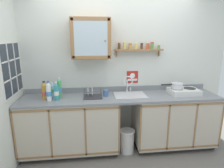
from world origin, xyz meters
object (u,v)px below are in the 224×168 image
(bottle_water_blue_4, at_px, (52,91))
(bottle_opaque_white_3, at_px, (49,92))
(hot_plate_stove, at_px, (184,91))
(bottle_soda_green_0, at_px, (60,88))
(wall_cabinet, at_px, (91,38))
(mug, at_px, (106,93))
(saucepan, at_px, (177,86))
(dish_rack, at_px, (92,95))
(bottle_juice_amber_2, at_px, (45,91))
(bottle_detergent_teal_1, at_px, (56,92))
(trash_bin, at_px, (127,141))
(sink, at_px, (130,96))
(warning_sign, at_px, (132,77))

(bottle_water_blue_4, bearing_deg, bottle_opaque_white_3, -103.19)
(hot_plate_stove, bearing_deg, bottle_water_blue_4, 179.07)
(bottle_soda_green_0, xyz_separation_m, wall_cabinet, (0.49, 0.11, 0.74))
(bottle_opaque_white_3, height_order, wall_cabinet, wall_cabinet)
(bottle_opaque_white_3, height_order, mug, bottle_opaque_white_3)
(mug, height_order, wall_cabinet, wall_cabinet)
(hot_plate_stove, height_order, saucepan, saucepan)
(hot_plate_stove, height_order, bottle_opaque_white_3, bottle_opaque_white_3)
(dish_rack, height_order, wall_cabinet, wall_cabinet)
(bottle_juice_amber_2, distance_m, mug, 0.92)
(wall_cabinet, bearing_deg, dish_rack, -90.72)
(saucepan, xyz_separation_m, bottle_detergent_teal_1, (-1.89, -0.10, -0.02))
(saucepan, height_order, wall_cabinet, wall_cabinet)
(trash_bin, bearing_deg, wall_cabinet, 153.05)
(wall_cabinet, relative_size, trash_bin, 1.61)
(bottle_opaque_white_3, bearing_deg, sink, 6.28)
(dish_rack, distance_m, mug, 0.22)
(sink, height_order, bottle_juice_amber_2, sink)
(bottle_detergent_teal_1, distance_m, warning_sign, 1.28)
(sink, xyz_separation_m, dish_rack, (-0.60, -0.03, 0.04))
(bottle_opaque_white_3, xyz_separation_m, bottle_water_blue_4, (0.03, 0.12, -0.02))
(bottle_soda_green_0, bearing_deg, saucepan, -0.89)
(saucepan, bearing_deg, bottle_water_blue_4, 179.71)
(bottle_juice_amber_2, bearing_deg, hot_plate_stove, 0.30)
(bottle_soda_green_0, xyz_separation_m, bottle_opaque_white_3, (-0.13, -0.14, -0.01))
(bottle_soda_green_0, bearing_deg, bottle_water_blue_4, -169.80)
(bottle_opaque_white_3, distance_m, mug, 0.86)
(sink, relative_size, warning_sign, 2.40)
(bottle_soda_green_0, distance_m, mug, 0.71)
(bottle_water_blue_4, xyz_separation_m, warning_sign, (1.29, 0.28, 0.12))
(hot_plate_stove, xyz_separation_m, bottle_opaque_white_3, (-2.11, -0.09, 0.09))
(bottle_soda_green_0, height_order, wall_cabinet, wall_cabinet)
(bottle_detergent_teal_1, distance_m, bottle_opaque_white_3, 0.11)
(bottle_soda_green_0, relative_size, trash_bin, 0.83)
(sink, bearing_deg, trash_bin, -110.54)
(sink, height_order, mug, sink)
(hot_plate_stove, height_order, bottle_juice_amber_2, bottle_juice_amber_2)
(hot_plate_stove, distance_m, dish_rack, 1.48)
(hot_plate_stove, bearing_deg, dish_rack, 179.46)
(saucepan, relative_size, bottle_opaque_white_3, 1.26)
(saucepan, xyz_separation_m, warning_sign, (-0.67, 0.29, 0.10))
(bottle_detergent_teal_1, xyz_separation_m, wall_cabinet, (0.52, 0.24, 0.76))
(trash_bin, bearing_deg, warning_sign, 69.45)
(wall_cabinet, height_order, trash_bin, wall_cabinet)
(bottle_opaque_white_3, distance_m, bottle_water_blue_4, 0.13)
(hot_plate_stove, relative_size, mug, 3.68)
(dish_rack, distance_m, warning_sign, 0.78)
(hot_plate_stove, distance_m, bottle_water_blue_4, 2.08)
(mug, bearing_deg, bottle_juice_amber_2, -176.25)
(hot_plate_stove, height_order, mug, mug)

